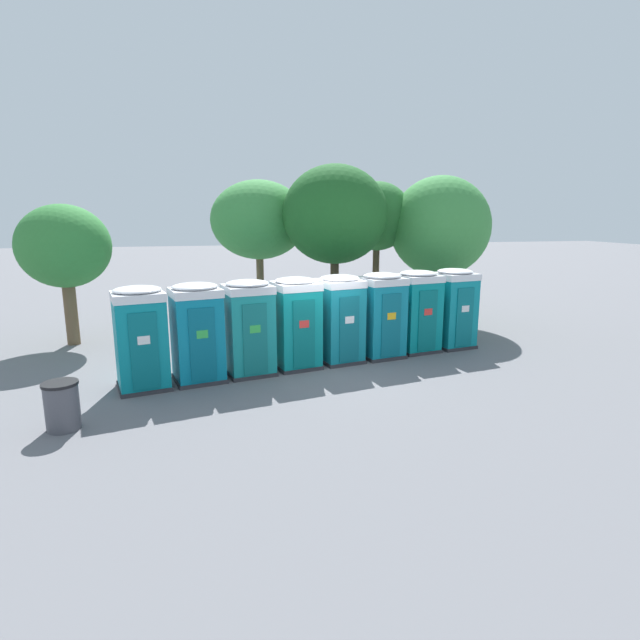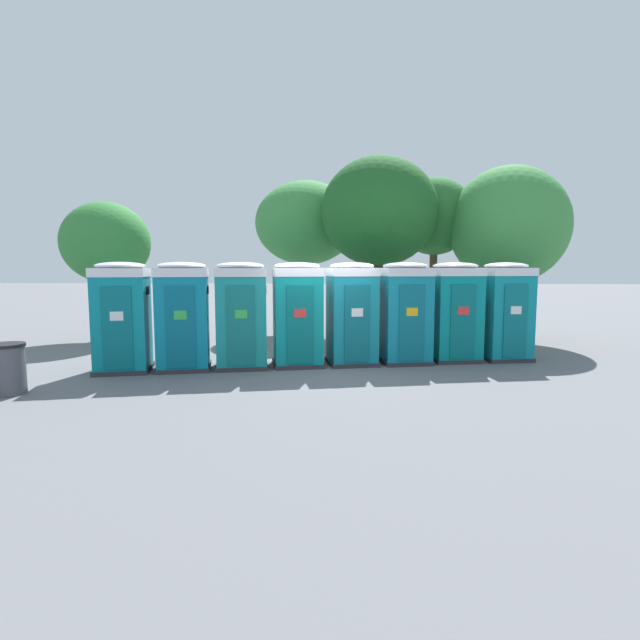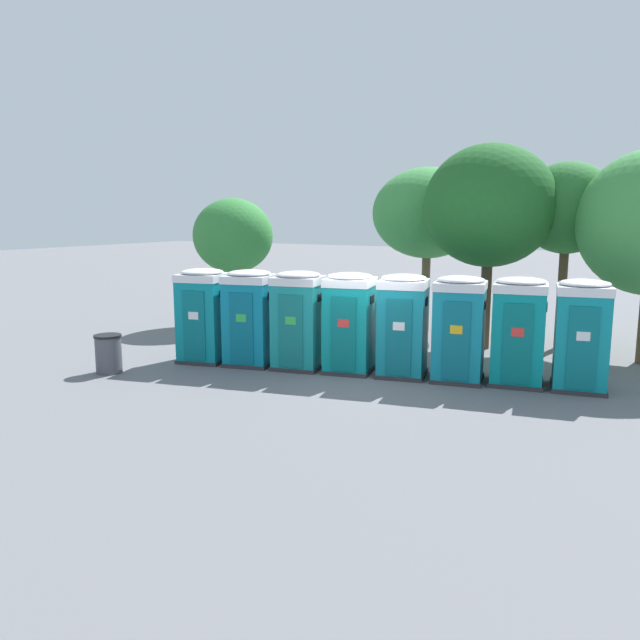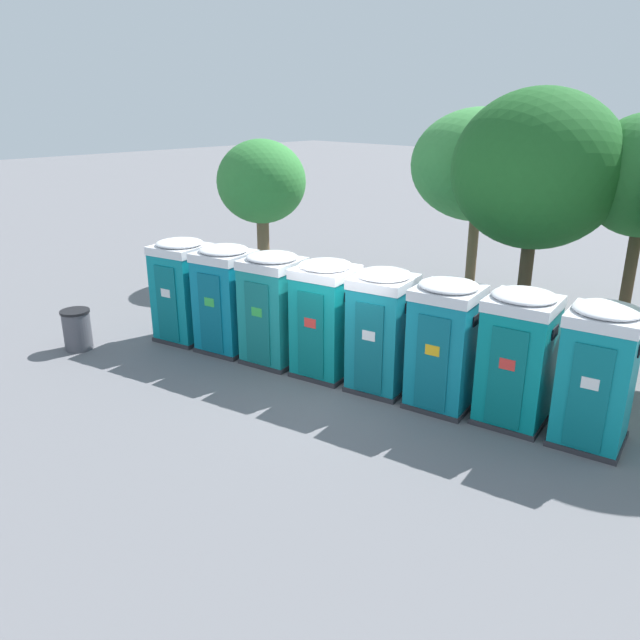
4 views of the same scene
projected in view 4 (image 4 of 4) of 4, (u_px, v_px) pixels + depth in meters
ground_plane at (346, 384)px, 13.21m from camera, size 120.00×120.00×0.00m
portapotty_0 at (183, 290)px, 15.31m from camera, size 1.45×1.44×2.54m
portapotty_1 at (226, 298)px, 14.65m from camera, size 1.46×1.44×2.54m
portapotty_2 at (273, 308)px, 13.98m from camera, size 1.43×1.42×2.54m
portapotty_3 at (325, 318)px, 13.31m from camera, size 1.41×1.42×2.54m
portapotty_4 at (382, 330)px, 12.63m from camera, size 1.39×1.42×2.54m
portapotty_5 at (445, 344)px, 11.91m from camera, size 1.40×1.40×2.54m
portapotty_6 at (517, 357)px, 11.30m from camera, size 1.41×1.39×2.54m
portapotty_7 at (597, 375)px, 10.57m from camera, size 1.38×1.39×2.54m
street_tree_0 at (261, 183)px, 19.90m from camera, size 2.84×2.84×4.55m
street_tree_1 at (537, 170)px, 13.90m from camera, size 3.79×3.79×5.99m
street_tree_4 at (479, 166)px, 16.92m from camera, size 3.70×3.70×5.53m
trash_can at (77, 330)px, 14.92m from camera, size 0.68×0.68×0.98m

